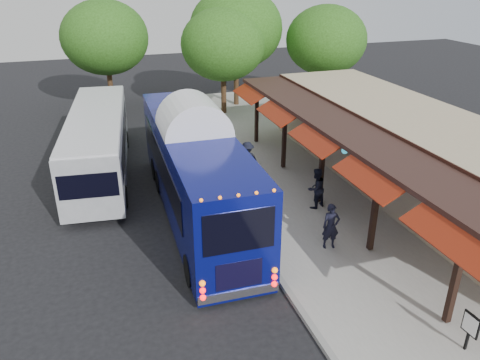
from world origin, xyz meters
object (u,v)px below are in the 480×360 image
object	(u,v)px
ped_a	(331,226)
ped_d	(247,159)
city_bus	(98,141)
coach_bus	(195,167)
sign_board	(470,326)
ped_b	(316,188)
ped_c	(261,194)

from	to	relation	value
ped_a	ped_d	xyz separation A→B (m)	(-0.78, 6.97, 0.02)
city_bus	coach_bus	bearing A→B (deg)	-51.63
sign_board	ped_a	bearing A→B (deg)	96.61
coach_bus	sign_board	xyz separation A→B (m)	(5.01, -9.98, -1.21)
ped_b	coach_bus	bearing A→B (deg)	-33.34
city_bus	ped_b	distance (m)	10.98
ped_a	ped_b	xyz separation A→B (m)	(0.91, 3.00, 0.02)
city_bus	ped_d	bearing A→B (deg)	-18.03
ped_c	ped_d	distance (m)	3.73
coach_bus	sign_board	bearing A→B (deg)	-61.91
ped_a	ped_d	world-z (taller)	ped_d
city_bus	ped_b	world-z (taller)	city_bus
ped_c	sign_board	distance (m)	9.32
ped_a	ped_c	xyz separation A→B (m)	(-1.46, 3.31, -0.05)
ped_c	ped_d	world-z (taller)	ped_d
ped_d	sign_board	size ratio (longest dim) A/B	1.53
coach_bus	ped_a	size ratio (longest dim) A/B	7.23
city_bus	ped_c	world-z (taller)	city_bus
ped_b	sign_board	bearing A→B (deg)	72.91
sign_board	ped_b	bearing A→B (deg)	86.98
ped_d	ped_a	bearing A→B (deg)	83.46
ped_c	ped_b	bearing A→B (deg)	170.36
city_bus	ped_b	size ratio (longest dim) A/B	6.60
ped_d	sign_board	world-z (taller)	ped_d
coach_bus	city_bus	world-z (taller)	coach_bus
ped_d	sign_board	distance (m)	12.77
ped_b	ped_d	distance (m)	4.32
coach_bus	ped_b	world-z (taller)	coach_bus
ped_d	coach_bus	bearing A→B (deg)	27.11
coach_bus	city_bus	distance (m)	6.74
coach_bus	ped_d	distance (m)	4.28
ped_b	ped_a	bearing A→B (deg)	55.00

